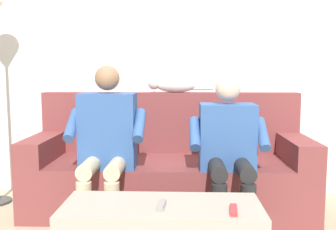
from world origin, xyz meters
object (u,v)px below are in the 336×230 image
Objects in this scene: cat_on_backrest at (173,85)px; remote_red at (234,210)px; remote_gray at (162,205)px; couch at (169,171)px; person_left_seated at (228,144)px; person_right_seated at (107,138)px.

cat_on_backrest reaches higher than remote_red.
cat_on_backrest is 1.50m from remote_gray.
couch is 2.04× the size of person_left_seated.
couch is at bearing -139.25° from person_right_seated.
remote_gray is (0.02, 1.39, -0.57)m from cat_on_backrest.
cat_on_backrest is (0.41, -0.63, 0.39)m from person_left_seated.
cat_on_backrest is 4.57× the size of remote_gray.
couch is at bearing -156.43° from remote_red.
remote_red is at bearing 134.41° from person_right_seated.
person_right_seated is at bearing -144.79° from remote_gray.
cat_on_backrest is at bearing -56.91° from person_left_seated.
cat_on_backrest is (-0.45, -0.63, 0.36)m from person_right_seated.
person_right_seated reaches higher than remote_gray.
couch is at bearing -174.30° from remote_gray.
remote_gray is (-0.00, 1.13, 0.13)m from couch.
person_right_seated is 0.85m from cat_on_backrest.
remote_gray is at bearing -91.03° from remote_red.
person_right_seated is 1.15m from remote_red.
couch is 17.89× the size of remote_gray.
person_right_seated is 9.36× the size of remote_gray.
person_left_seated is at bearing -178.32° from remote_red.
person_right_seated reaches higher than cat_on_backrest.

